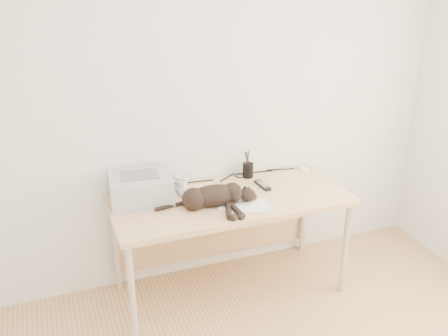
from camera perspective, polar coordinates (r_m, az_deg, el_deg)
name	(u,v)px	position (r m, az deg, el deg)	size (l,w,h in m)	color
wall_back	(212,104)	(3.49, -1.38, 7.37)	(3.50, 3.50, 0.00)	silver
desk	(226,210)	(3.49, 0.22, -4.79)	(1.60, 0.70, 0.74)	tan
printer	(141,188)	(3.33, -9.51, -2.23)	(0.43, 0.38, 0.19)	#A1A1A6
papers	(244,205)	(3.26, 2.28, -4.22)	(0.37, 0.31, 0.01)	white
cat	(212,197)	(3.22, -1.42, -3.35)	(0.66, 0.33, 0.15)	black
mug	(182,181)	(3.51, -4.79, -1.52)	(0.09, 0.09, 0.09)	white
pen_cup	(248,170)	(3.66, 2.76, -0.23)	(0.08, 0.08, 0.20)	black
remote_grey	(180,191)	(3.45, -5.03, -2.60)	(0.05, 0.20, 0.02)	slate
remote_black	(263,185)	(3.53, 4.43, -1.99)	(0.05, 0.17, 0.02)	black
mouse	(303,167)	(3.85, 9.07, 0.06)	(0.07, 0.11, 0.04)	white
cable_tangle	(215,179)	(3.62, -1.04, -1.32)	(1.36, 0.09, 0.01)	black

